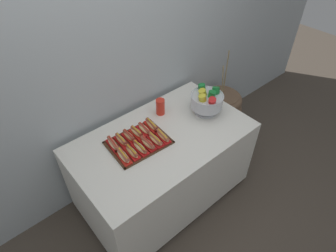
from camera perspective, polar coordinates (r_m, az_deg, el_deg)
name	(u,v)px	position (r m, az deg, el deg)	size (l,w,h in m)	color
ground_plane	(163,192)	(3.03, -0.95, -13.04)	(10.00, 10.00, 0.00)	#4C4238
back_wall	(119,59)	(2.49, -9.67, 13.09)	(6.00, 0.10, 2.60)	#B2BCC1
buffet_table	(163,166)	(2.69, -1.05, -7.92)	(1.54, 0.90, 0.80)	white
floor_vase	(219,116)	(3.45, 10.10, 1.90)	(0.55, 0.55, 1.12)	brown
serving_tray	(139,143)	(2.37, -5.88, -3.31)	(0.50, 0.39, 0.01)	#472B19
hot_dog_0	(124,156)	(2.24, -8.83, -5.97)	(0.08, 0.19, 0.06)	red
hot_dog_1	(132,152)	(2.26, -7.20, -5.15)	(0.07, 0.17, 0.06)	red
hot_dog_2	(140,148)	(2.29, -5.60, -4.34)	(0.07, 0.18, 0.06)	red
hot_dog_3	(148,144)	(2.31, -4.05, -3.52)	(0.06, 0.17, 0.06)	#B21414
hot_dog_4	(155,140)	(2.34, -2.53, -2.75)	(0.07, 0.18, 0.06)	#B21414
hot_dog_5	(163,136)	(2.37, -1.05, -2.01)	(0.08, 0.18, 0.06)	red
hot_dog_6	(113,144)	(2.34, -10.88, -3.56)	(0.08, 0.18, 0.06)	red
hot_dog_7	(121,140)	(2.37, -9.30, -2.80)	(0.07, 0.17, 0.06)	red
hot_dog_8	(129,136)	(2.39, -7.76, -2.02)	(0.06, 0.16, 0.06)	red
hot_dog_9	(137,132)	(2.41, -6.25, -1.28)	(0.07, 0.16, 0.06)	red
hot_dog_10	(144,129)	(2.44, -4.77, -0.61)	(0.08, 0.17, 0.06)	red
hot_dog_11	(151,125)	(2.47, -3.32, 0.12)	(0.09, 0.19, 0.06)	red
punch_bowl	(207,100)	(2.60, 7.75, 5.11)	(0.30, 0.30, 0.25)	silver
cup_stack	(160,107)	(2.60, -1.53, 3.85)	(0.08, 0.08, 0.15)	red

